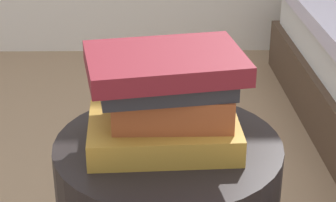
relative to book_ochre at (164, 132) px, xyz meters
name	(u,v)px	position (x,y,z in m)	size (l,w,h in m)	color
book_ochre	(164,132)	(0.00, 0.00, 0.00)	(0.28, 0.20, 0.05)	#B7842D
book_rust	(172,103)	(0.02, 0.01, 0.06)	(0.22, 0.15, 0.06)	#994723
book_charcoal	(164,80)	(0.00, 0.01, 0.11)	(0.24, 0.18, 0.03)	#28282D
book_maroon	(165,63)	(0.00, 0.01, 0.14)	(0.28, 0.20, 0.04)	maroon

